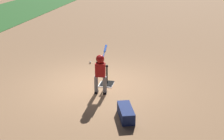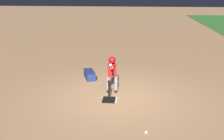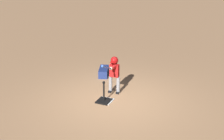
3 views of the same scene
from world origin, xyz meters
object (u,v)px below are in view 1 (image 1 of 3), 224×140
object	(u,v)px
batting_tee	(107,82)
batter_child	(101,69)
equipment_bag	(126,113)
baseball	(90,62)

from	to	relation	value
batting_tee	batter_child	xyz separation A→B (m)	(-0.68, 0.03, 0.67)
batting_tee	equipment_bag	distance (m)	2.21
batter_child	equipment_bag	world-z (taller)	batter_child
baseball	equipment_bag	bearing A→B (deg)	-152.09
baseball	equipment_bag	distance (m)	4.31
baseball	equipment_bag	size ratio (longest dim) A/B	0.09
batter_child	baseball	size ratio (longest dim) A/B	16.54
equipment_bag	baseball	bearing A→B (deg)	7.82
batter_child	baseball	bearing A→B (deg)	22.61
batting_tee	equipment_bag	world-z (taller)	batting_tee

